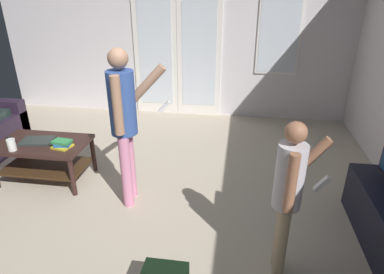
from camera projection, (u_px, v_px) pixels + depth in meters
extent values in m
cube|color=#BAAC94|center=(120.00, 210.00, 3.25)|extent=(5.62, 5.54, 0.02)
cube|color=silver|center=(173.00, 36.00, 5.18)|extent=(5.62, 0.06, 2.52)
cube|color=white|center=(155.00, 53.00, 5.29)|extent=(0.70, 0.02, 2.05)
cube|color=silver|center=(155.00, 50.00, 5.26)|extent=(0.54, 0.01, 1.75)
cube|color=white|center=(199.00, 55.00, 5.20)|extent=(0.70, 0.02, 2.05)
cube|color=silver|center=(199.00, 51.00, 5.17)|extent=(0.54, 0.01, 1.75)
cube|color=white|center=(280.00, 26.00, 4.85)|extent=(0.63, 0.02, 1.43)
cube|color=silver|center=(280.00, 26.00, 4.84)|extent=(0.57, 0.01, 1.37)
cube|color=#341F1A|center=(42.00, 144.00, 3.58)|extent=(0.95, 0.58, 0.04)
cube|color=#3C2614|center=(47.00, 166.00, 3.69)|extent=(0.87, 0.50, 0.02)
cylinder|color=#341F1A|center=(72.00, 178.00, 3.38)|extent=(0.05, 0.05, 0.41)
cylinder|color=#341F1A|center=(23.00, 149.00, 3.96)|extent=(0.05, 0.05, 0.41)
cylinder|color=#341F1A|center=(93.00, 154.00, 3.84)|extent=(0.05, 0.05, 0.41)
cylinder|color=pink|center=(126.00, 172.00, 3.16)|extent=(0.10, 0.10, 0.74)
cylinder|color=pink|center=(130.00, 164.00, 3.30)|extent=(0.10, 0.10, 0.74)
cylinder|color=#35539E|center=(122.00, 103.00, 2.95)|extent=(0.24, 0.24, 0.58)
sphere|color=tan|center=(118.00, 58.00, 2.79)|extent=(0.18, 0.18, 0.18)
cylinder|color=tan|center=(117.00, 106.00, 2.79)|extent=(0.08, 0.08, 0.52)
cylinder|color=tan|center=(144.00, 87.00, 3.05)|extent=(0.42, 0.13, 0.43)
cube|color=white|center=(164.00, 106.00, 3.12)|extent=(0.12, 0.05, 0.12)
cylinder|color=tan|center=(281.00, 245.00, 2.37)|extent=(0.08, 0.08, 0.60)
cylinder|color=tan|center=(280.00, 233.00, 2.49)|extent=(0.08, 0.08, 0.60)
cylinder|color=silver|center=(290.00, 177.00, 2.21)|extent=(0.20, 0.20, 0.47)
sphere|color=#A1694C|center=(296.00, 132.00, 2.07)|extent=(0.14, 0.14, 0.14)
cylinder|color=#A1694C|center=(291.00, 184.00, 2.08)|extent=(0.07, 0.07, 0.42)
cylinder|color=#A1694C|center=(308.00, 161.00, 2.28)|extent=(0.30, 0.08, 0.38)
cube|color=white|center=(322.00, 184.00, 2.33)|extent=(0.11, 0.05, 0.13)
cube|color=#2B332E|center=(37.00, 141.00, 3.57)|extent=(0.36, 0.27, 0.03)
cylinder|color=white|center=(12.00, 145.00, 3.37)|extent=(0.08, 0.08, 0.12)
cube|color=black|center=(12.00, 139.00, 3.61)|extent=(0.17, 0.14, 0.02)
cube|color=yellow|center=(62.00, 146.00, 3.45)|extent=(0.21, 0.19, 0.02)
cube|color=#2A62B0|center=(63.00, 144.00, 3.45)|extent=(0.17, 0.15, 0.03)
cube|color=#369250|center=(62.00, 142.00, 3.44)|extent=(0.19, 0.14, 0.03)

